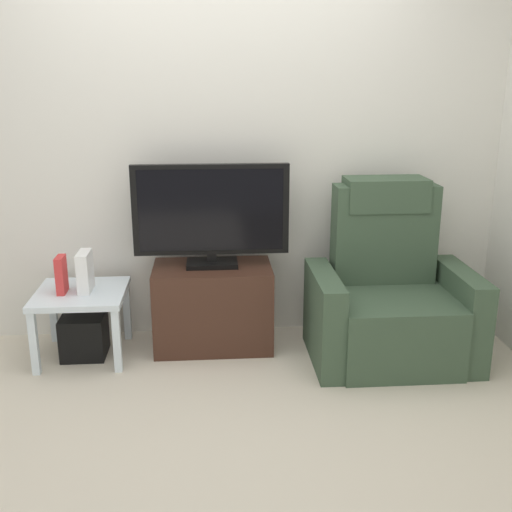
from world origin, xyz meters
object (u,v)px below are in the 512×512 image
object	(u,v)px
television	(211,213)
book_upright	(61,275)
side_table	(81,301)
game_console	(85,271)
subwoofer_box	(84,335)
tv_stand	(213,306)
recliner_armchair	(389,298)

from	to	relation	value
television	book_upright	distance (m)	0.97
television	side_table	size ratio (longest dim) A/B	1.78
side_table	game_console	xyz separation A→B (m)	(0.03, 0.01, 0.19)
subwoofer_box	book_upright	xyz separation A→B (m)	(-0.10, -0.02, 0.41)
tv_stand	television	xyz separation A→B (m)	(0.00, 0.02, 0.60)
recliner_armchair	side_table	xyz separation A→B (m)	(-1.89, 0.12, -0.01)
game_console	recliner_armchair	bearing A→B (deg)	-3.99
tv_stand	book_upright	xyz separation A→B (m)	(-0.90, -0.11, 0.27)
subwoofer_box	side_table	bearing A→B (deg)	-45.00
game_console	side_table	bearing A→B (deg)	-164.05
recliner_armchair	book_upright	size ratio (longest dim) A/B	4.76
game_console	tv_stand	bearing A→B (deg)	6.02
tv_stand	television	world-z (taller)	television
subwoofer_box	book_upright	distance (m)	0.42
television	recliner_armchair	distance (m)	1.22
tv_stand	game_console	bearing A→B (deg)	-173.98
tv_stand	subwoofer_box	size ratio (longest dim) A/B	2.80
side_table	subwoofer_box	world-z (taller)	side_table
tv_stand	recliner_armchair	world-z (taller)	recliner_armchair
television	recliner_armchair	bearing A→B (deg)	-11.94
subwoofer_box	tv_stand	bearing A→B (deg)	6.47
television	book_upright	bearing A→B (deg)	-171.81
recliner_armchair	book_upright	distance (m)	2.00
television	recliner_armchair	size ratio (longest dim) A/B	0.89
tv_stand	subwoofer_box	xyz separation A→B (m)	(-0.80, -0.09, -0.14)
game_console	subwoofer_box	bearing A→B (deg)	-164.05
television	side_table	distance (m)	0.96
recliner_armchair	game_console	bearing A→B (deg)	176.46
television	subwoofer_box	bearing A→B (deg)	-172.21
subwoofer_box	game_console	distance (m)	0.42
tv_stand	game_console	xyz separation A→B (m)	(-0.77, -0.08, 0.28)
television	book_upright	xyz separation A→B (m)	(-0.90, -0.13, -0.33)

